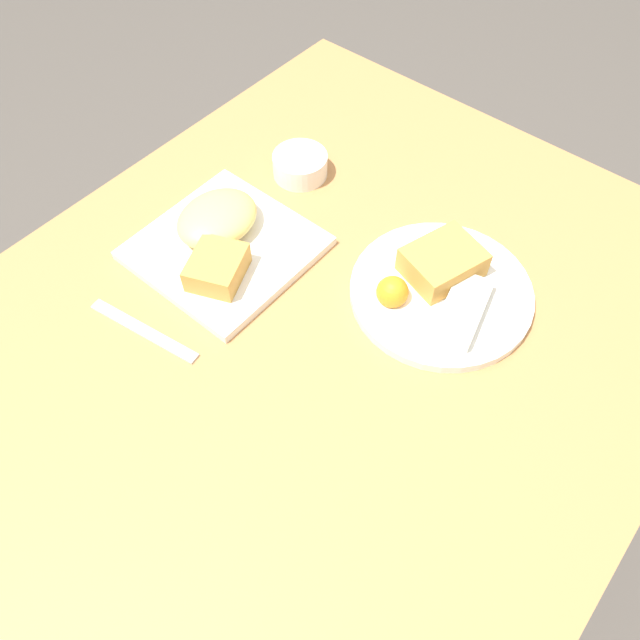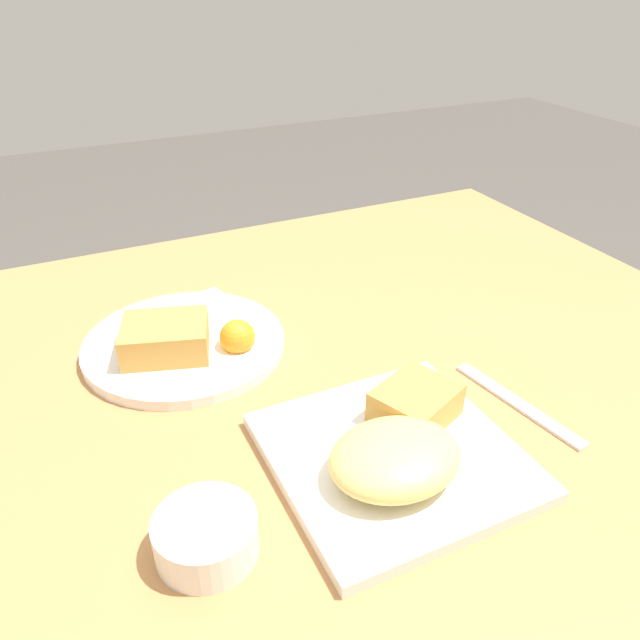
% 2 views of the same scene
% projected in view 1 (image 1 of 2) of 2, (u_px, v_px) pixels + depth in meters
% --- Properties ---
extents(ground_plane, '(8.00, 8.00, 0.00)m').
position_uv_depth(ground_plane, '(317.00, 511.00, 1.44)').
color(ground_plane, '#4C4742').
extents(dining_table, '(1.10, 0.88, 0.74)m').
position_uv_depth(dining_table, '(315.00, 362.00, 0.90)').
color(dining_table, '#B27A47').
rests_on(dining_table, ground_plane).
extents(plate_square_near, '(0.23, 0.23, 0.06)m').
position_uv_depth(plate_square_near, '(221.00, 239.00, 0.90)').
color(plate_square_near, white).
rests_on(plate_square_near, dining_table).
extents(plate_oval_far, '(0.25, 0.25, 0.05)m').
position_uv_depth(plate_oval_far, '(440.00, 287.00, 0.85)').
color(plate_oval_far, white).
rests_on(plate_oval_far, dining_table).
extents(sauce_ramekin, '(0.09, 0.09, 0.04)m').
position_uv_depth(sauce_ramekin, '(300.00, 165.00, 0.99)').
color(sauce_ramekin, white).
rests_on(sauce_ramekin, dining_table).
extents(butter_knife, '(0.04, 0.17, 0.00)m').
position_uv_depth(butter_knife, '(144.00, 331.00, 0.83)').
color(butter_knife, silver).
rests_on(butter_knife, dining_table).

